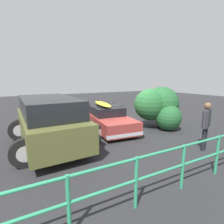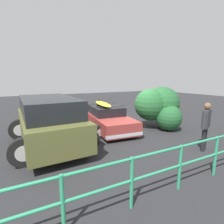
{
  "view_description": "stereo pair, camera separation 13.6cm",
  "coord_description": "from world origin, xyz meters",
  "px_view_note": "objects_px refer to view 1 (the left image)",
  "views": [
    {
      "loc": [
        4.77,
        7.4,
        2.49
      ],
      "look_at": [
        0.78,
        0.34,
        0.95
      ],
      "focal_mm": 28.0,
      "sensor_mm": 36.0,
      "label": 1
    },
    {
      "loc": [
        4.65,
        7.47,
        2.49
      ],
      "look_at": [
        0.78,
        0.34,
        0.95
      ],
      "focal_mm": 28.0,
      "sensor_mm": 36.0,
      "label": 2
    }
  ],
  "objects_px": {
    "sedan_car": "(106,118)",
    "bush_near_left": "(159,106)",
    "person_bystander": "(206,122)",
    "suv_car": "(50,121)"
  },
  "relations": [
    {
      "from": "sedan_car",
      "to": "bush_near_left",
      "type": "bearing_deg",
      "value": 154.36
    },
    {
      "from": "bush_near_left",
      "to": "person_bystander",
      "type": "bearing_deg",
      "value": 76.8
    },
    {
      "from": "sedan_car",
      "to": "suv_car",
      "type": "distance_m",
      "value": 3.14
    },
    {
      "from": "sedan_car",
      "to": "suv_car",
      "type": "xyz_separation_m",
      "value": [
        2.92,
        1.1,
        0.4
      ]
    },
    {
      "from": "suv_car",
      "to": "sedan_car",
      "type": "bearing_deg",
      "value": -159.35
    },
    {
      "from": "suv_car",
      "to": "person_bystander",
      "type": "xyz_separation_m",
      "value": [
        -4.67,
        3.09,
        0.07
      ]
    },
    {
      "from": "person_bystander",
      "to": "suv_car",
      "type": "bearing_deg",
      "value": -33.46
    },
    {
      "from": "suv_car",
      "to": "person_bystander",
      "type": "distance_m",
      "value": 5.6
    },
    {
      "from": "sedan_car",
      "to": "bush_near_left",
      "type": "relative_size",
      "value": 1.92
    },
    {
      "from": "suv_car",
      "to": "person_bystander",
      "type": "relative_size",
      "value": 2.68
    }
  ]
}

